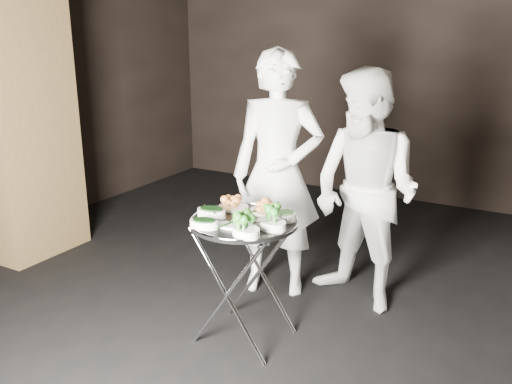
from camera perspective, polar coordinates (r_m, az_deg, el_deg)
The scene contains 17 objects.
floor at distance 3.69m, azimuth -0.40°, elevation -15.18°, with size 6.00×7.00×0.05m, color black.
wall_back at distance 6.45m, azimuth 15.72°, elevation 12.31°, with size 6.00×0.05×3.00m, color black.
column_left at distance 5.14m, azimuth -24.82°, elevation 10.45°, with size 0.80×0.80×3.00m, color brown.
tray_stand at distance 3.45m, azimuth -1.24°, elevation -8.65°, with size 0.54×0.46×0.80m.
serving_tray at distance 3.32m, azimuth -1.28°, elevation -3.12°, with size 0.68×0.68×0.04m.
potato_plate_a at distance 3.52m, azimuth -2.40°, elevation -1.25°, with size 0.19×0.19×0.07m.
potato_plate_b at distance 3.44m, azimuth 1.15°, elevation -1.59°, with size 0.22×0.22×0.08m.
greens_bowl at distance 3.31m, azimuth 3.11°, elevation -2.40°, with size 0.14×0.14×0.08m.
asparagus_plate_a at distance 3.33m, azimuth -1.21°, elevation -2.62°, with size 0.17×0.11×0.03m.
asparagus_plate_b at distance 3.20m, azimuth -2.93°, elevation -3.46°, with size 0.18×0.12×0.03m.
spinach_bowl_a at distance 3.37m, azimuth -4.71°, elevation -2.05°, with size 0.20×0.14×0.08m.
spinach_bowl_b at distance 3.19m, azimuth -5.49°, elevation -3.23°, with size 0.19×0.15×0.07m.
broccoli_bowl_a at distance 3.17m, azimuth 1.65°, elevation -3.25°, with size 0.22×0.18×0.08m.
broccoli_bowl_b at distance 3.06m, azimuth -1.06°, elevation -3.98°, with size 0.23×0.20×0.08m.
serving_utensils at distance 3.35m, azimuth -0.44°, elevation -1.86°, with size 0.58×0.43×0.01m.
waiter_left at distance 3.97m, azimuth 2.28°, elevation 1.86°, with size 0.66×0.44×1.82m, color white.
waiter_right at distance 3.83m, azimuth 11.45°, elevation 0.01°, with size 0.82×0.64×1.69m, color white.
Camera 1 is at (1.56, -2.72, 1.92)m, focal length 38.00 mm.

